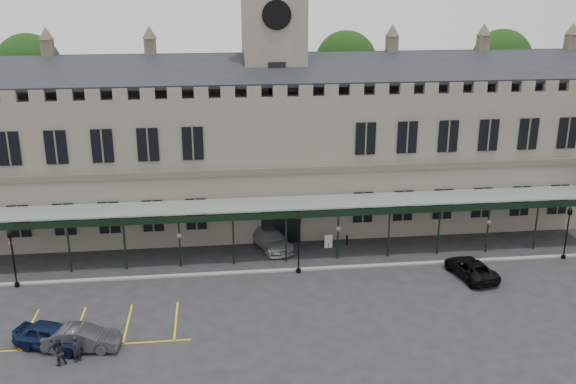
{
  "coord_description": "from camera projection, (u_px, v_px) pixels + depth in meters",
  "views": [
    {
      "loc": [
        -5.21,
        -37.64,
        20.43
      ],
      "look_at": [
        0.0,
        6.0,
        6.0
      ],
      "focal_mm": 40.0,
      "sensor_mm": 36.0,
      "label": 1
    }
  ],
  "objects": [
    {
      "name": "parking_markings",
      "position": [
        77.0,
        330.0,
        39.48
      ],
      "size": [
        16.0,
        6.0,
        0.01
      ],
      "primitive_type": null,
      "color": "gold",
      "rests_on": "ground"
    },
    {
      "name": "bollard_left",
      "position": [
        260.0,
        244.0,
        51.39
      ],
      "size": [
        0.16,
        0.16,
        0.92
      ],
      "primitive_type": "cylinder",
      "color": "black",
      "rests_on": "ground"
    },
    {
      "name": "car_taxi",
      "position": [
        271.0,
        239.0,
        51.56
      ],
      "size": [
        3.66,
        5.66,
        1.53
      ],
      "primitive_type": "imported",
      "rotation": [
        0.0,
        0.0,
        0.31
      ],
      "color": "#A0A3A8",
      "rests_on": "ground"
    },
    {
      "name": "traffic_cone",
      "position": [
        479.0,
        276.0,
        46.03
      ],
      "size": [
        0.43,
        0.43,
        0.68
      ],
      "rotation": [
        0.0,
        0.0,
        -0.12
      ],
      "color": "orange",
      "rests_on": "ground"
    },
    {
      "name": "lamp_post_right",
      "position": [
        568.0,
        228.0,
        48.97
      ],
      "size": [
        0.4,
        0.4,
        4.27
      ],
      "color": "black",
      "rests_on": "ground"
    },
    {
      "name": "tree_behind_right",
      "position": [
        501.0,
        61.0,
        64.76
      ],
      "size": [
        6.0,
        6.0,
        16.0
      ],
      "color": "#332314",
      "rests_on": "ground"
    },
    {
      "name": "canopy",
      "position": [
        286.0,
        231.0,
        48.76
      ],
      "size": [
        50.0,
        4.1,
        4.3
      ],
      "color": "#8C9E93",
      "rests_on": "ground"
    },
    {
      "name": "sign_board",
      "position": [
        328.0,
        242.0,
        51.58
      ],
      "size": [
        0.65,
        0.1,
        1.12
      ],
      "rotation": [
        0.0,
        0.0,
        0.09
      ],
      "color": "black",
      "rests_on": "ground"
    },
    {
      "name": "lamp_post_mid",
      "position": [
        299.0,
        238.0,
        46.5
      ],
      "size": [
        0.43,
        0.43,
        4.59
      ],
      "color": "black",
      "rests_on": "ground"
    },
    {
      "name": "car_left_a",
      "position": [
        52.0,
        336.0,
        37.41
      ],
      "size": [
        4.92,
        3.4,
        1.56
      ],
      "primitive_type": "imported",
      "rotation": [
        0.0,
        0.0,
        1.19
      ],
      "color": "#0C1A37",
      "rests_on": "ground"
    },
    {
      "name": "car_left_b",
      "position": [
        82.0,
        338.0,
        37.26
      ],
      "size": [
        4.51,
        1.98,
        1.44
      ],
      "primitive_type": "imported",
      "rotation": [
        0.0,
        0.0,
        1.46
      ],
      "color": "#373A3F",
      "rests_on": "ground"
    },
    {
      "name": "kerb",
      "position": [
        289.0,
        270.0,
        47.64
      ],
      "size": [
        60.0,
        0.4,
        0.12
      ],
      "primitive_type": "cube",
      "color": "gray",
      "rests_on": "ground"
    },
    {
      "name": "ground",
      "position": [
        299.0,
        306.0,
        42.47
      ],
      "size": [
        140.0,
        140.0,
        0.0
      ],
      "primitive_type": "plane",
      "color": "#242426"
    },
    {
      "name": "clock_tower",
      "position": [
        274.0,
        74.0,
        53.47
      ],
      "size": [
        5.6,
        5.6,
        24.8
      ],
      "color": "#6B6559",
      "rests_on": "ground"
    },
    {
      "name": "station_building",
      "position": [
        274.0,
        151.0,
        55.46
      ],
      "size": [
        60.0,
        10.36,
        17.3
      ],
      "color": "#6B6559",
      "rests_on": "ground"
    },
    {
      "name": "person_b",
      "position": [
        58.0,
        352.0,
        35.7
      ],
      "size": [
        0.98,
        0.9,
        1.62
      ],
      "primitive_type": "imported",
      "rotation": [
        0.0,
        0.0,
        3.61
      ],
      "color": "black",
      "rests_on": "ground"
    },
    {
      "name": "tree_behind_mid",
      "position": [
        346.0,
        63.0,
        62.95
      ],
      "size": [
        6.0,
        6.0,
        16.0
      ],
      "color": "#332314",
      "rests_on": "ground"
    },
    {
      "name": "bollard_right",
      "position": [
        347.0,
        240.0,
        52.23
      ],
      "size": [
        0.15,
        0.15,
        0.84
      ],
      "primitive_type": "cylinder",
      "color": "black",
      "rests_on": "ground"
    },
    {
      "name": "tree_behind_left",
      "position": [
        29.0,
        68.0,
        59.57
      ],
      "size": [
        6.0,
        6.0,
        16.0
      ],
      "color": "#332314",
      "rests_on": "ground"
    },
    {
      "name": "car_van",
      "position": [
        471.0,
        268.0,
        46.47
      ],
      "size": [
        3.03,
        5.11,
        1.33
      ],
      "primitive_type": "imported",
      "rotation": [
        0.0,
        0.0,
        3.32
      ],
      "color": "black",
      "rests_on": "ground"
    },
    {
      "name": "person_a",
      "position": [
        77.0,
        349.0,
        36.02
      ],
      "size": [
        0.68,
        0.69,
        1.6
      ],
      "primitive_type": "imported",
      "rotation": [
        0.0,
        0.0,
        0.82
      ],
      "color": "black",
      "rests_on": "ground"
    },
    {
      "name": "lamp_post_left",
      "position": [
        12.0,
        253.0,
        44.36
      ],
      "size": [
        0.41,
        0.41,
        4.38
      ],
      "color": "black",
      "rests_on": "ground"
    }
  ]
}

